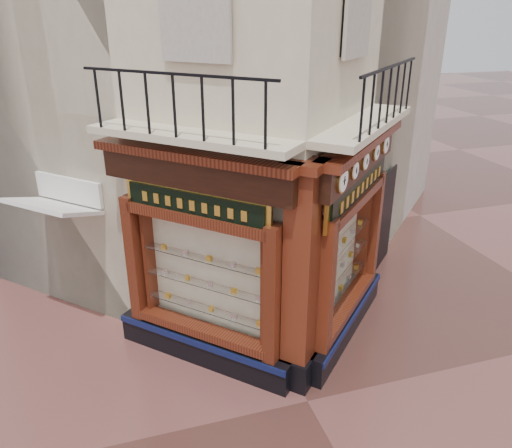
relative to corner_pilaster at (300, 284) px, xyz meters
name	(u,v)px	position (x,y,z in m)	size (l,w,h in m)	color
ground	(308,401)	(0.00, -0.50, -1.95)	(80.00, 80.00, 0.00)	#462620
main_building	(214,8)	(0.00, 5.66, 4.05)	(8.00, 8.00, 12.00)	beige
neighbour_left	(101,30)	(-2.47, 8.13, 3.55)	(8.00, 8.00, 11.00)	beige
neighbour_right	(280,28)	(2.47, 8.13, 3.55)	(8.00, 8.00, 11.00)	beige
shopfront_left	(200,265)	(-1.41, 1.07, 0.03)	(2.86, 2.86, 3.98)	black
shopfront_right	(350,244)	(1.41, 1.07, 0.03)	(2.86, 2.86, 3.98)	black
corner_pilaster	(300,284)	(0.00, 0.00, 0.00)	(0.85, 0.85, 3.98)	black
balcony	(282,130)	(0.00, 0.99, 2.27)	(5.94, 2.97, 1.03)	beige
clock_a	(342,180)	(0.61, 0.01, 1.67)	(0.32, 0.32, 0.41)	#AD8239
clock_b	(354,170)	(1.02, 0.42, 1.67)	(0.26, 0.26, 0.31)	#AD8239
clock_c	(365,161)	(1.43, 0.83, 1.67)	(0.26, 0.26, 0.31)	#AD8239
clock_d	(376,152)	(1.91, 1.31, 1.67)	(0.26, 0.26, 0.32)	#AD8239
clock_e	(385,144)	(2.37, 1.77, 1.67)	(0.31, 0.31, 0.38)	#AD8239
awning	(72,321)	(-3.82, 3.11, -1.95)	(1.68, 1.01, 0.08)	white
signboard_left	(194,204)	(-1.46, 1.01, 1.15)	(1.99, 1.99, 0.53)	gold
signboard_right	(359,187)	(1.46, 1.01, 1.15)	(2.30, 2.30, 0.62)	gold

